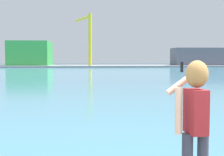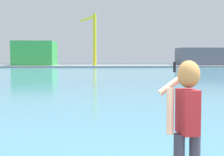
# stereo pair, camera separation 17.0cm
# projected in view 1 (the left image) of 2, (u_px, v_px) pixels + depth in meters

# --- Properties ---
(ground_plane) EXTENTS (220.00, 220.00, 0.00)m
(ground_plane) POSITION_uv_depth(u_px,v_px,m) (100.00, 73.00, 53.24)
(ground_plane) COLOR #334751
(harbor_water) EXTENTS (140.00, 100.00, 0.02)m
(harbor_water) POSITION_uv_depth(u_px,v_px,m) (100.00, 72.00, 55.23)
(harbor_water) COLOR teal
(harbor_water) RESTS_ON ground_plane
(far_shore_dock) EXTENTS (140.00, 20.00, 0.45)m
(far_shore_dock) POSITION_uv_depth(u_px,v_px,m) (95.00, 66.00, 95.04)
(far_shore_dock) COLOR gray
(far_shore_dock) RESTS_ON ground_plane
(person_photographer) EXTENTS (0.53, 0.55, 1.74)m
(person_photographer) POSITION_uv_depth(u_px,v_px,m) (195.00, 114.00, 3.89)
(person_photographer) COLOR #2D3342
(person_photographer) RESTS_ON quay_promenade
(warehouse_left) EXTENTS (11.89, 12.96, 7.25)m
(warehouse_left) POSITION_uv_depth(u_px,v_px,m) (31.00, 53.00, 95.06)
(warehouse_left) COLOR green
(warehouse_left) RESTS_ON far_shore_dock
(warehouse_right) EXTENTS (16.99, 8.06, 5.35)m
(warehouse_right) POSITION_uv_depth(u_px,v_px,m) (200.00, 57.00, 97.30)
(warehouse_right) COLOR slate
(warehouse_right) RESTS_ON far_shore_dock
(port_crane) EXTENTS (5.25, 11.91, 15.22)m
(port_crane) POSITION_uv_depth(u_px,v_px,m) (88.00, 34.00, 92.38)
(port_crane) COLOR yellow
(port_crane) RESTS_ON far_shore_dock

